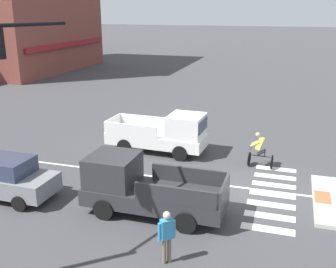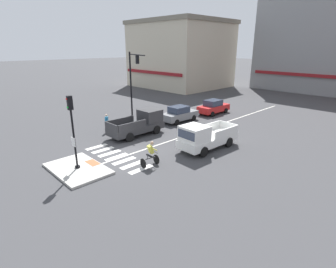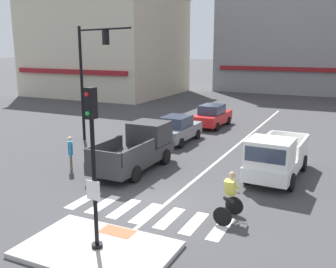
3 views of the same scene
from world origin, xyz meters
name	(u,v)px [view 1 (image 1 of 3)]	position (x,y,z in m)	size (l,w,h in m)	color
ground_plane	(254,192)	(0.00, 0.00, 0.00)	(300.00, 300.00, 0.00)	#3D3D3F
tactile_pad_front	(322,197)	(0.00, -2.59, 0.15)	(1.10, 0.60, 0.01)	#DB5B38
crosswalk_stripe_a	(268,229)	(-2.77, -0.72, 0.00)	(0.44, 1.80, 0.01)	silver
crosswalk_stripe_b	(269,216)	(-1.84, -0.72, 0.00)	(0.44, 1.80, 0.01)	silver
crosswalk_stripe_c	(271,205)	(-0.92, -0.72, 0.00)	(0.44, 1.80, 0.01)	silver
crosswalk_stripe_d	(272,194)	(0.00, -0.72, 0.00)	(0.44, 1.80, 0.01)	silver
crosswalk_stripe_e	(274,185)	(0.92, -0.72, 0.00)	(0.44, 1.80, 0.01)	silver
crosswalk_stripe_f	(275,177)	(1.84, -0.72, 0.00)	(0.44, 1.80, 0.01)	silver
crosswalk_stripe_g	(276,169)	(2.77, -0.72, 0.00)	(0.44, 1.80, 0.01)	silver
lane_centre_line	(45,163)	(0.27, 10.00, 0.00)	(0.14, 28.00, 0.01)	silver
car_grey_westbound_far	(5,178)	(-3.32, 9.32, 0.81)	(1.89, 4.12, 1.64)	slate
pickup_truck_charcoal_westbound_near	(142,187)	(-2.87, 3.77, 0.98)	(2.08, 5.11, 2.08)	#2D2D30
pickup_truck_white_eastbound_mid	(165,134)	(3.44, 4.90, 0.98)	(2.23, 5.18, 2.08)	white
cyclist	(260,149)	(2.81, 0.09, 0.87)	(0.76, 1.15, 1.68)	black
pedestrian_at_curb_left	(167,233)	(-5.55, 1.99, 0.98)	(0.40, 0.44, 1.67)	#6B6051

